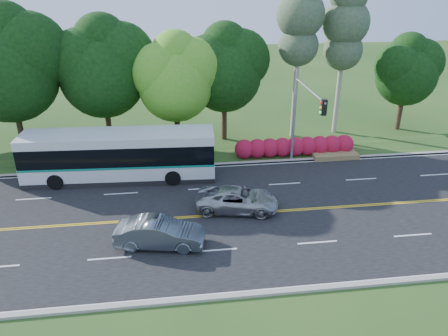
{
  "coord_description": "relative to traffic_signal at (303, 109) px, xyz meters",
  "views": [
    {
      "loc": [
        -2.51,
        -22.34,
        13.66
      ],
      "look_at": [
        0.62,
        2.0,
        2.17
      ],
      "focal_mm": 35.0,
      "sensor_mm": 36.0,
      "label": 1
    }
  ],
  "objects": [
    {
      "name": "ground",
      "position": [
        -6.49,
        -5.4,
        -4.67
      ],
      "size": [
        120.0,
        120.0,
        0.0
      ],
      "primitive_type": "plane",
      "color": "#234717",
      "rests_on": "ground"
    },
    {
      "name": "traffic_signal",
      "position": [
        0.0,
        0.0,
        0.0
      ],
      "size": [
        0.42,
        6.1,
        7.0
      ],
      "color": "#96989E",
      "rests_on": "ground"
    },
    {
      "name": "bougainvillea_hedge",
      "position": [
        0.69,
        2.75,
        -3.95
      ],
      "size": [
        9.5,
        2.25,
        1.5
      ],
      "color": "#A80E27",
      "rests_on": "ground"
    },
    {
      "name": "lane_markings",
      "position": [
        -6.59,
        -5.4,
        -4.65
      ],
      "size": [
        57.6,
        13.82,
        0.0
      ],
      "color": "gold",
      "rests_on": "road"
    },
    {
      "name": "suv",
      "position": [
        -5.25,
        -4.9,
        -3.95
      ],
      "size": [
        5.37,
        3.22,
        1.4
      ],
      "primitive_type": "imported",
      "rotation": [
        0.0,
        0.0,
        1.38
      ],
      "color": "#ABACAF",
      "rests_on": "road"
    },
    {
      "name": "curb_south",
      "position": [
        -6.49,
        -12.55,
        -4.6
      ],
      "size": [
        60.0,
        0.3,
        0.15
      ],
      "primitive_type": "cube",
      "color": "#A29D92",
      "rests_on": "ground"
    },
    {
      "name": "grass_verge",
      "position": [
        -6.49,
        3.6,
        -4.62
      ],
      "size": [
        60.0,
        4.0,
        0.1
      ],
      "primitive_type": "cube",
      "color": "#234717",
      "rests_on": "ground"
    },
    {
      "name": "sedan",
      "position": [
        -9.9,
        -8.09,
        -3.88
      ],
      "size": [
        4.89,
        2.43,
        1.54
      ],
      "primitive_type": "imported",
      "rotation": [
        0.0,
        0.0,
        1.39
      ],
      "color": "slate",
      "rests_on": "road"
    },
    {
      "name": "road",
      "position": [
        -6.49,
        -5.4,
        -4.66
      ],
      "size": [
        60.0,
        14.0,
        0.02
      ],
      "primitive_type": "cube",
      "color": "black",
      "rests_on": "ground"
    },
    {
      "name": "curb_north",
      "position": [
        -6.49,
        1.75,
        -4.6
      ],
      "size": [
        60.0,
        0.3,
        0.15
      ],
      "primitive_type": "cube",
      "color": "#A29D92",
      "rests_on": "ground"
    },
    {
      "name": "transit_bus",
      "position": [
        -12.63,
        0.39,
        -2.98
      ],
      "size": [
        13.06,
        3.47,
        3.39
      ],
      "rotation": [
        0.0,
        0.0,
        -0.05
      ],
      "color": "silver",
      "rests_on": "road"
    },
    {
      "name": "tree_row",
      "position": [
        -11.65,
        6.73,
        2.06
      ],
      "size": [
        44.7,
        9.1,
        13.84
      ],
      "color": "black",
      "rests_on": "ground"
    }
  ]
}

